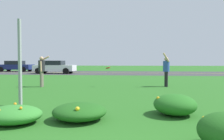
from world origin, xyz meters
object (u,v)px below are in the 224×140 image
at_px(frisbee_red, 108,68).
at_px(car_navy_leftmost, 16,66).
at_px(person_thrower_dark_shirt, 42,69).
at_px(car_white_center_left, 55,67).
at_px(sign_post_near_path, 20,63).
at_px(person_catcher_blue_shirt, 166,69).

distance_m(frisbee_red, car_navy_leftmost, 22.18).
height_order(person_thrower_dark_shirt, car_white_center_left, person_thrower_dark_shirt).
bearing_deg(sign_post_near_path, car_white_center_left, 107.41).
bearing_deg(person_catcher_blue_shirt, person_thrower_dark_shirt, -173.21).
bearing_deg(frisbee_red, person_thrower_dark_shirt, -172.87).
height_order(sign_post_near_path, person_catcher_blue_shirt, sign_post_near_path).
height_order(person_catcher_blue_shirt, frisbee_red, person_catcher_blue_shirt).
bearing_deg(car_navy_leftmost, car_white_center_left, -31.40).
relative_size(sign_post_near_path, frisbee_red, 10.29).
relative_size(person_catcher_blue_shirt, frisbee_red, 7.10).
height_order(sign_post_near_path, person_thrower_dark_shirt, sign_post_near_path).
bearing_deg(car_navy_leftmost, sign_post_near_path, -60.18).
bearing_deg(sign_post_near_path, person_thrower_dark_shirt, 106.60).
distance_m(sign_post_near_path, person_thrower_dark_shirt, 5.14).
xyz_separation_m(sign_post_near_path, car_navy_leftmost, (-12.62, 22.02, -0.57)).
xyz_separation_m(person_thrower_dark_shirt, person_catcher_blue_shirt, (6.57, 0.78, -0.02)).
distance_m(person_thrower_dark_shirt, frisbee_red, 3.51).
bearing_deg(car_white_center_left, sign_post_near_path, -72.59).
bearing_deg(car_white_center_left, person_catcher_blue_shirt, -48.42).
relative_size(person_thrower_dark_shirt, person_catcher_blue_shirt, 0.92).
relative_size(frisbee_red, car_white_center_left, 0.06).
relative_size(person_thrower_dark_shirt, car_white_center_left, 0.37).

